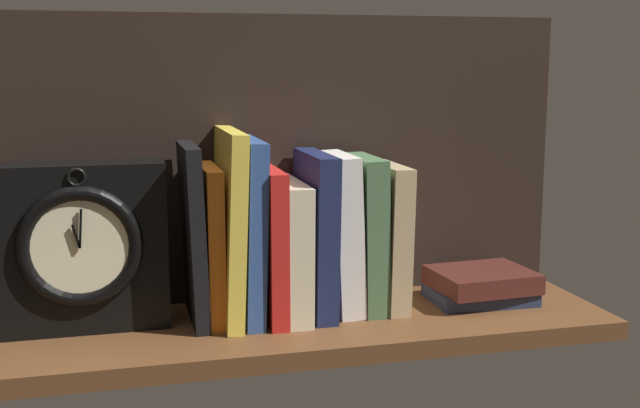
{
  "coord_description": "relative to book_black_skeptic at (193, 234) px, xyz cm",
  "views": [
    {
      "loc": [
        -23.94,
        -104.89,
        34.93
      ],
      "look_at": [
        4.5,
        3.06,
        15.3
      ],
      "focal_mm": 46.07,
      "sensor_mm": 36.0,
      "label": 1
    }
  ],
  "objects": [
    {
      "name": "ground_plane",
      "position": [
        13.06,
        -3.06,
        -13.27
      ],
      "size": [
        87.31,
        25.2,
        2.5
      ],
      "primitive_type": "cube",
      "color": "brown"
    },
    {
      "name": "back_panel",
      "position": [
        13.06,
        8.94,
        8.66
      ],
      "size": [
        87.31,
        1.2,
        41.37
      ],
      "primitive_type": "cube",
      "color": "black",
      "rests_on": "ground_plane"
    },
    {
      "name": "book_black_skeptic",
      "position": [
        0.0,
        0.0,
        0.0
      ],
      "size": [
        2.68,
        13.98,
        24.09
      ],
      "primitive_type": "cube",
      "rotation": [
        0.0,
        -0.03,
        0.0
      ],
      "color": "black",
      "rests_on": "ground_plane"
    },
    {
      "name": "book_orange_pandolfini",
      "position": [
        2.35,
        0.0,
        -1.49
      ],
      "size": [
        2.22,
        13.04,
        21.06
      ],
      "primitive_type": "cube",
      "rotation": [
        0.0,
        0.0,
        0.0
      ],
      "color": "orange",
      "rests_on": "ground_plane"
    },
    {
      "name": "book_yellow_seinlanguage",
      "position": [
        4.85,
        0.0,
        0.88
      ],
      "size": [
        3.31,
        16.51,
        25.87
      ],
      "primitive_type": "cube",
      "rotation": [
        0.0,
        0.04,
        0.0
      ],
      "color": "gold",
      "rests_on": "ground_plane"
    },
    {
      "name": "book_blue_modern",
      "position": [
        7.49,
        0.0,
        0.28
      ],
      "size": [
        3.22,
        15.49,
        24.66
      ],
      "primitive_type": "cube",
      "rotation": [
        0.0,
        0.03,
        0.0
      ],
      "color": "#2D4C8E",
      "rests_on": "ground_plane"
    },
    {
      "name": "book_red_requiem",
      "position": [
        10.21,
        0.0,
        -1.67
      ],
      "size": [
        2.44,
        16.68,
        20.7
      ],
      "primitive_type": "cube",
      "rotation": [
        0.0,
        -0.0,
        0.0
      ],
      "color": "red",
      "rests_on": "ground_plane"
    },
    {
      "name": "book_cream_twain",
      "position": [
        13.4,
        0.0,
        -2.67
      ],
      "size": [
        3.52,
        16.47,
        18.72
      ],
      "primitive_type": "cube",
      "rotation": [
        0.0,
        0.01,
        0.0
      ],
      "color": "beige",
      "rests_on": "ground_plane"
    },
    {
      "name": "book_navy_bierce",
      "position": [
        16.88,
        0.0,
        -0.81
      ],
      "size": [
        3.34,
        15.21,
        22.46
      ],
      "primitive_type": "cube",
      "rotation": [
        0.0,
        0.02,
        0.0
      ],
      "color": "#192147",
      "rests_on": "ground_plane"
    },
    {
      "name": "book_white_catcher",
      "position": [
        20.44,
        0.0,
        -0.95
      ],
      "size": [
        4.45,
        12.03,
        22.27
      ],
      "primitive_type": "cube",
      "rotation": [
        0.0,
        -0.04,
        0.0
      ],
      "color": "silver",
      "rests_on": "ground_plane"
    },
    {
      "name": "book_green_romantic",
      "position": [
        24.14,
        0.0,
        -1.17
      ],
      "size": [
        3.7,
        12.38,
        21.76
      ],
      "primitive_type": "cube",
      "rotation": [
        0.0,
        -0.02,
        0.0
      ],
      "color": "#476B44",
      "rests_on": "ground_plane"
    },
    {
      "name": "book_tan_shortstories",
      "position": [
        27.58,
        0.0,
        -1.78
      ],
      "size": [
        3.38,
        12.94,
        20.54
      ],
      "primitive_type": "cube",
      "rotation": [
        0.0,
        0.02,
        0.0
      ],
      "color": "tan",
      "rests_on": "ground_plane"
    },
    {
      "name": "framed_clock",
      "position": [
        -14.46,
        -0.19,
        -0.9
      ],
      "size": [
        21.98,
        7.78,
        21.98
      ],
      "color": "black",
      "rests_on": "ground_plane"
    },
    {
      "name": "book_stack_side",
      "position": [
        41.54,
        -1.63,
        -9.61
      ],
      "size": [
        14.74,
        12.41,
        4.74
      ],
      "color": "#232D4C",
      "rests_on": "ground_plane"
    }
  ]
}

